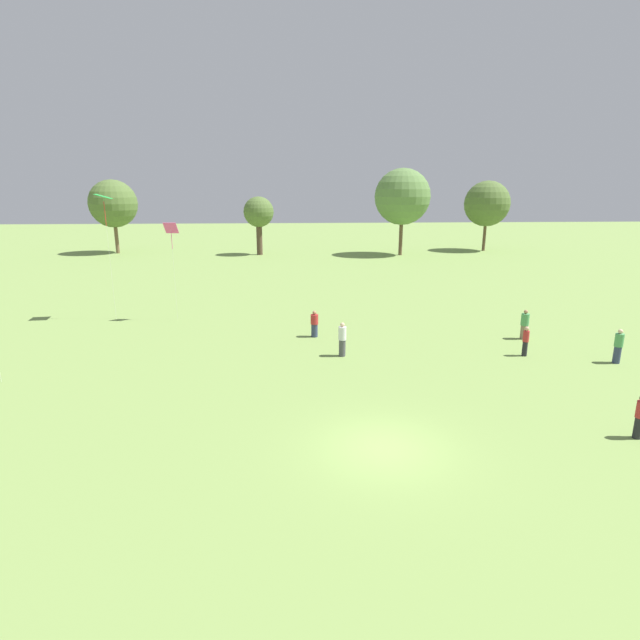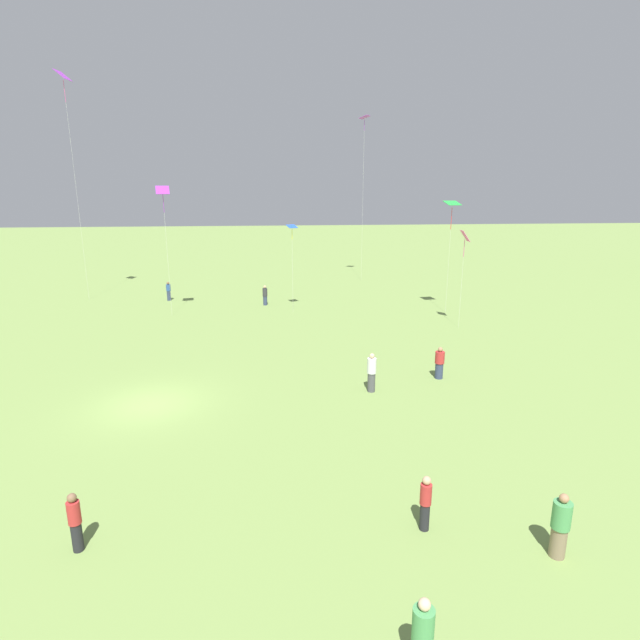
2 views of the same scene
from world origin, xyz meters
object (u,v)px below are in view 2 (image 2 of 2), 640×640
kite_7 (64,84)px  kite_6 (364,126)px  kite_3 (292,230)px  kite_2 (465,239)px  person_7 (560,526)px  person_6 (75,522)px  person_2 (169,291)px  person_5 (422,639)px  kite_0 (452,206)px  person_8 (372,373)px  person_3 (425,503)px  person_4 (439,363)px  kite_5 (163,195)px  person_1 (265,295)px

kite_7 → kite_6: bearing=-19.0°
kite_3 → kite_7: (-6.63, -17.50, 11.00)m
kite_2 → kite_3: 12.64m
person_7 → kite_2: 23.34m
person_6 → person_2: bearing=95.8°
person_5 → kite_0: (-29.20, 11.19, 7.21)m
person_5 → kite_2: size_ratio=0.27×
person_8 → kite_2: size_ratio=0.28×
kite_0 → person_3: bearing=-74.4°
person_4 → kite_6: kite_6 is taller
person_7 → person_6: bearing=30.5°
person_3 → person_6: 9.32m
person_5 → kite_3: (-30.69, -0.66, 5.46)m
person_6 → kite_3: 27.76m
person_4 → kite_2: bearing=-3.3°
person_3 → person_2: bearing=67.7°
person_8 → kite_2: bearing=102.3°
kite_5 → person_8: bearing=-21.0°
person_3 → person_8: bearing=42.7°
person_2 → kite_2: size_ratio=0.25×
person_3 → kite_7: (-33.05, -19.60, 16.53)m
person_6 → person_7: (1.60, 12.41, 0.03)m
kite_3 → kite_2: bearing=-6.0°
person_2 → kite_7: bearing=136.0°
person_3 → kite_2: 23.07m
person_5 → person_8: size_ratio=0.97×
person_4 → kite_7: size_ratio=0.09×
kite_3 → kite_6: size_ratio=0.41×
person_6 → person_8: 13.92m
person_7 → kite_5: bearing=-24.5°
kite_6 → kite_3: bearing=48.7°
kite_0 → kite_5: kite_5 is taller
person_3 → kite_5: (-26.22, -11.35, 8.12)m
person_5 → kite_0: kite_0 is taller
person_1 → person_7: size_ratio=0.91×
person_1 → person_8: size_ratio=0.88×
person_2 → person_5: bearing=-107.7°
person_5 → kite_5: size_ratio=0.19×
kite_0 → kite_3: 12.07m
person_3 → person_8: size_ratio=0.88×
person_8 → kite_6: 33.70m
kite_0 → kite_7: (-8.12, -29.34, 9.25)m
person_2 → person_7: (33.31, 15.65, 0.07)m
kite_3 → kite_7: 21.70m
person_1 → person_3: 29.45m
person_4 → kite_0: bearing=2.1°
person_7 → kite_7: 44.43m
person_8 → kite_0: kite_0 is taller
person_5 → person_7: 5.36m
person_7 → kite_5: (-27.63, -14.45, 8.07)m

